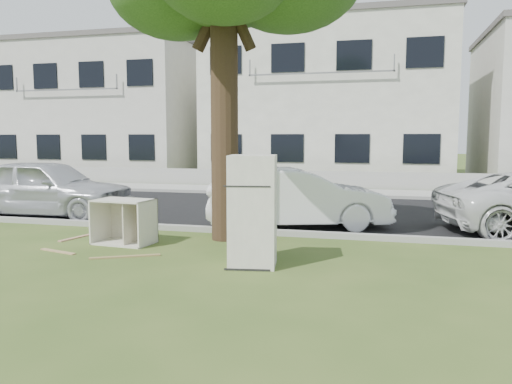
% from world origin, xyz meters
% --- Properties ---
extents(ground, '(120.00, 120.00, 0.00)m').
position_xyz_m(ground, '(0.00, 0.00, 0.00)').
color(ground, '#364F1C').
extents(road, '(120.00, 7.00, 0.01)m').
position_xyz_m(road, '(0.00, 6.00, 0.01)').
color(road, black).
rests_on(road, ground).
extents(kerb_near, '(120.00, 0.18, 0.12)m').
position_xyz_m(kerb_near, '(0.00, 2.45, 0.00)').
color(kerb_near, gray).
rests_on(kerb_near, ground).
extents(kerb_far, '(120.00, 0.18, 0.12)m').
position_xyz_m(kerb_far, '(0.00, 9.55, 0.00)').
color(kerb_far, gray).
rests_on(kerb_far, ground).
extents(sidewalk, '(120.00, 2.80, 0.01)m').
position_xyz_m(sidewalk, '(0.00, 11.00, 0.01)').
color(sidewalk, gray).
rests_on(sidewalk, ground).
extents(low_wall, '(120.00, 0.15, 0.70)m').
position_xyz_m(low_wall, '(0.00, 12.60, 0.35)').
color(low_wall, gray).
rests_on(low_wall, ground).
extents(townhouse_left, '(10.20, 8.16, 7.04)m').
position_xyz_m(townhouse_left, '(-12.00, 17.50, 3.52)').
color(townhouse_left, beige).
rests_on(townhouse_left, ground).
extents(townhouse_center, '(11.22, 8.16, 7.44)m').
position_xyz_m(townhouse_center, '(0.00, 17.50, 3.72)').
color(townhouse_center, silver).
rests_on(townhouse_center, ground).
extents(fridge, '(0.83, 0.78, 1.78)m').
position_xyz_m(fridge, '(0.67, -0.08, 0.89)').
color(fridge, beige).
rests_on(fridge, ground).
extents(cabinet, '(1.17, 0.79, 0.87)m').
position_xyz_m(cabinet, '(-2.18, 0.92, 0.43)').
color(cabinet, beige).
rests_on(cabinet, ground).
extents(plank_a, '(1.10, 0.65, 0.02)m').
position_xyz_m(plank_a, '(-1.60, -0.09, 0.01)').
color(plank_a, olive).
rests_on(plank_a, ground).
extents(plank_b, '(0.84, 0.31, 0.02)m').
position_xyz_m(plank_b, '(-2.97, -0.04, 0.01)').
color(plank_b, tan).
rests_on(plank_b, ground).
extents(plank_c, '(0.29, 0.87, 0.02)m').
position_xyz_m(plank_c, '(-3.39, 1.14, 0.01)').
color(plank_c, tan).
rests_on(plank_c, ground).
extents(car_center, '(4.37, 2.65, 1.36)m').
position_xyz_m(car_center, '(0.80, 3.45, 0.68)').
color(car_center, white).
rests_on(car_center, ground).
extents(car_left, '(4.51, 1.94, 1.52)m').
position_xyz_m(car_left, '(-5.81, 3.45, 0.76)').
color(car_left, '#B9BAC1').
rests_on(car_left, ground).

